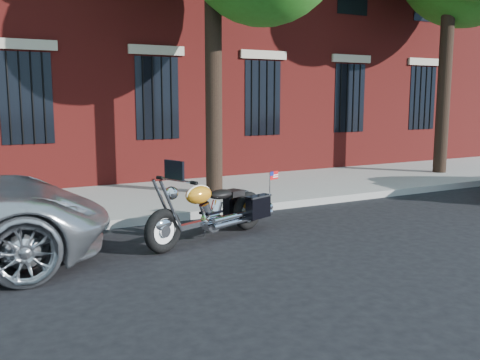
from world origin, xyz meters
TOP-DOWN VIEW (x-y plane):
  - ground at (0.00, 0.00)m, footprint 120.00×120.00m
  - curb at (0.00, 1.38)m, footprint 40.00×0.16m
  - sidewalk at (0.00, 3.26)m, footprint 40.00×3.60m
  - motorcycle at (-0.93, -0.12)m, footprint 2.58×1.28m

SIDE VIEW (x-z plane):
  - ground at x=0.00m, z-range 0.00..0.00m
  - curb at x=0.00m, z-range 0.00..0.15m
  - sidewalk at x=0.00m, z-range 0.00..0.15m
  - motorcycle at x=-0.93m, z-range -0.21..1.11m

